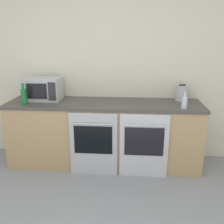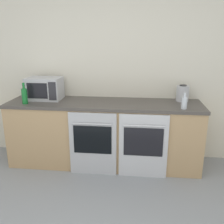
{
  "view_description": "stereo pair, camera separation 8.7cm",
  "coord_description": "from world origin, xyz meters",
  "px_view_note": "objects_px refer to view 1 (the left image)",
  "views": [
    {
      "loc": [
        0.37,
        -1.25,
        1.71
      ],
      "look_at": [
        0.11,
        1.93,
        0.75
      ],
      "focal_mm": 40.0,
      "sensor_mm": 36.0,
      "label": 1
    },
    {
      "loc": [
        0.46,
        -1.24,
        1.71
      ],
      "look_at": [
        0.11,
        1.93,
        0.75
      ],
      "focal_mm": 40.0,
      "sensor_mm": 36.0,
      "label": 2
    }
  ],
  "objects_px": {
    "bottle_clear": "(184,102)",
    "bottle_green": "(24,96)",
    "oven_right": "(144,146)",
    "kettle": "(182,93)",
    "oven_left": "(93,144)",
    "microwave": "(44,89)"
  },
  "relations": [
    {
      "from": "microwave",
      "to": "bottle_green",
      "type": "xyz_separation_m",
      "value": [
        -0.17,
        -0.27,
        -0.04
      ]
    },
    {
      "from": "microwave",
      "to": "bottle_clear",
      "type": "distance_m",
      "value": 1.86
    },
    {
      "from": "bottle_clear",
      "to": "kettle",
      "type": "relative_size",
      "value": 0.89
    },
    {
      "from": "oven_right",
      "to": "bottle_green",
      "type": "relative_size",
      "value": 3.03
    },
    {
      "from": "oven_right",
      "to": "bottle_clear",
      "type": "xyz_separation_m",
      "value": [
        0.47,
        0.12,
        0.54
      ]
    },
    {
      "from": "oven_right",
      "to": "kettle",
      "type": "xyz_separation_m",
      "value": [
        0.51,
        0.51,
        0.56
      ]
    },
    {
      "from": "oven_right",
      "to": "kettle",
      "type": "distance_m",
      "value": 0.92
    },
    {
      "from": "oven_left",
      "to": "bottle_clear",
      "type": "relative_size",
      "value": 4.22
    },
    {
      "from": "bottle_clear",
      "to": "microwave",
      "type": "bearing_deg",
      "value": 170.91
    },
    {
      "from": "oven_left",
      "to": "oven_right",
      "type": "xyz_separation_m",
      "value": [
        0.63,
        0.0,
        0.0
      ]
    },
    {
      "from": "bottle_green",
      "to": "kettle",
      "type": "distance_m",
      "value": 2.08
    },
    {
      "from": "bottle_clear",
      "to": "bottle_green",
      "type": "bearing_deg",
      "value": 179.31
    },
    {
      "from": "oven_left",
      "to": "bottle_clear",
      "type": "bearing_deg",
      "value": 6.29
    },
    {
      "from": "bottle_green",
      "to": "bottle_clear",
      "type": "relative_size",
      "value": 1.39
    },
    {
      "from": "bottle_green",
      "to": "bottle_clear",
      "type": "bearing_deg",
      "value": -0.69
    },
    {
      "from": "oven_right",
      "to": "kettle",
      "type": "height_order",
      "value": "kettle"
    },
    {
      "from": "microwave",
      "to": "oven_left",
      "type": "bearing_deg",
      "value": -29.46
    },
    {
      "from": "microwave",
      "to": "bottle_green",
      "type": "relative_size",
      "value": 1.67
    },
    {
      "from": "bottle_clear",
      "to": "kettle",
      "type": "bearing_deg",
      "value": 84.39
    },
    {
      "from": "oven_left",
      "to": "kettle",
      "type": "xyz_separation_m",
      "value": [
        1.14,
        0.51,
        0.56
      ]
    },
    {
      "from": "microwave",
      "to": "bottle_clear",
      "type": "height_order",
      "value": "microwave"
    },
    {
      "from": "oven_left",
      "to": "kettle",
      "type": "distance_m",
      "value": 1.37
    }
  ]
}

